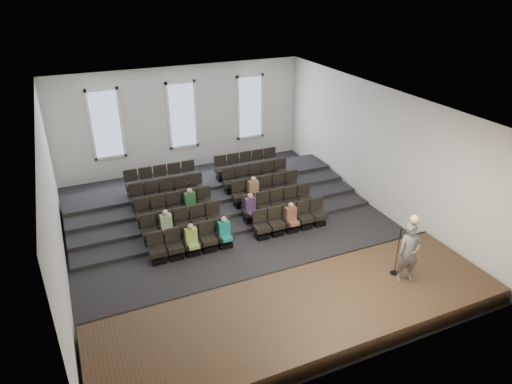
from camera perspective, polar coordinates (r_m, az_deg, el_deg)
ground at (r=17.17m, az=-2.32°, el=-5.27°), size 14.00×14.00×0.00m
ceiling at (r=15.18m, az=-2.66°, el=11.10°), size 12.00×14.00×0.02m
wall_back at (r=22.31m, az=-9.21°, el=9.01°), size 12.00×0.04×5.00m
wall_front at (r=10.66m, az=11.86°, el=-11.66°), size 12.00×0.04×5.00m
wall_left at (r=15.13m, az=-24.18°, el=-1.52°), size 0.04×14.00×5.00m
wall_right at (r=18.88m, az=14.84°, el=5.29°), size 0.04×14.00×5.00m
stage at (r=13.30m, az=6.12°, el=-14.83°), size 11.80×3.60×0.50m
stage_lip at (r=14.51m, az=2.63°, el=-10.69°), size 11.80×0.06×0.52m
risers at (r=19.70m, az=-5.75°, el=-0.36°), size 11.80×4.80×0.60m
seating_rows at (r=18.10m, az=-4.16°, el=-1.09°), size 6.80×4.70×1.67m
windows at (r=22.19m, az=-9.20°, el=9.45°), size 8.44×0.10×3.24m
audience at (r=16.90m, az=-3.88°, el=-2.69°), size 4.85×2.64×1.10m
speaker at (r=14.20m, az=18.56°, el=-7.21°), size 0.79×0.62×1.91m
mic_stand at (r=14.63m, az=17.12°, el=-8.17°), size 0.27×0.27×1.60m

